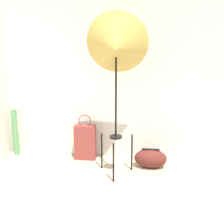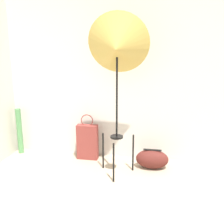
% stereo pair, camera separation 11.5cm
% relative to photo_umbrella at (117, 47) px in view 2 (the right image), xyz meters
% --- Properties ---
extents(wall_back, '(8.00, 0.05, 2.60)m').
position_rel_photo_umbrella_xyz_m(wall_back, '(0.03, 0.54, -0.17)').
color(wall_back, silver).
rests_on(wall_back, ground_plane).
extents(photo_umbrella, '(0.70, 0.44, 1.85)m').
position_rel_photo_umbrella_xyz_m(photo_umbrella, '(0.00, 0.00, 0.00)').
color(photo_umbrella, black).
rests_on(photo_umbrella, ground_plane).
extents(tote_bag, '(0.28, 0.11, 0.62)m').
position_rel_photo_umbrella_xyz_m(tote_bag, '(-0.45, 0.36, -1.23)').
color(tote_bag, brown).
rests_on(tote_bag, ground_plane).
extents(duffel_bag, '(0.41, 0.24, 0.24)m').
position_rel_photo_umbrella_xyz_m(duffel_bag, '(0.42, 0.22, -1.35)').
color(duffel_bag, '#5B231E').
rests_on(duffel_bag, ground_plane).
extents(paper_roll, '(0.07, 0.07, 0.65)m').
position_rel_photo_umbrella_xyz_m(paper_roll, '(-1.45, 0.39, -1.15)').
color(paper_roll, '#56995B').
rests_on(paper_roll, ground_plane).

